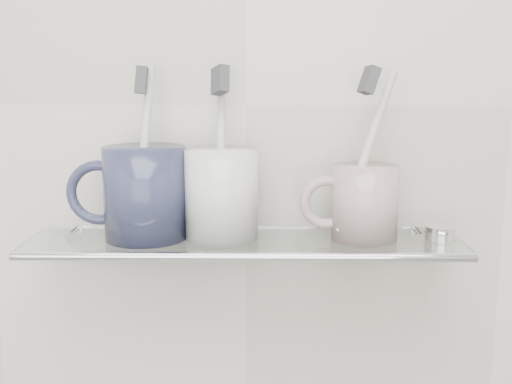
{
  "coord_description": "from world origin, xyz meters",
  "views": [
    {
      "loc": [
        0.02,
        0.32,
        1.3
      ],
      "look_at": [
        0.01,
        1.04,
        1.16
      ],
      "focal_mm": 45.0,
      "sensor_mm": 36.0,
      "label": 1
    }
  ],
  "objects_px": {
    "mug_left": "(145,193)",
    "mug_right": "(365,203)",
    "mug_center": "(221,194)",
    "shelf_glass": "(244,243)"
  },
  "relations": [
    {
      "from": "mug_left",
      "to": "mug_right",
      "type": "relative_size",
      "value": 1.25
    },
    {
      "from": "mug_center",
      "to": "mug_right",
      "type": "relative_size",
      "value": 1.22
    },
    {
      "from": "mug_left",
      "to": "shelf_glass",
      "type": "bearing_deg",
      "value": 20.8
    },
    {
      "from": "shelf_glass",
      "to": "mug_center",
      "type": "xyz_separation_m",
      "value": [
        -0.03,
        0.0,
        0.06
      ]
    },
    {
      "from": "shelf_glass",
      "to": "mug_left",
      "type": "bearing_deg",
      "value": 177.49
    },
    {
      "from": "mug_center",
      "to": "mug_left",
      "type": "bearing_deg",
      "value": -177.53
    },
    {
      "from": "mug_left",
      "to": "mug_center",
      "type": "bearing_deg",
      "value": 23.31
    },
    {
      "from": "shelf_glass",
      "to": "mug_right",
      "type": "relative_size",
      "value": 5.87
    },
    {
      "from": "mug_left",
      "to": "mug_right",
      "type": "distance_m",
      "value": 0.25
    },
    {
      "from": "shelf_glass",
      "to": "mug_left",
      "type": "xyz_separation_m",
      "value": [
        -0.11,
        0.0,
        0.06
      ]
    }
  ]
}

